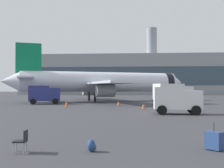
# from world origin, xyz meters

# --- Properties ---
(airplane_at_gate) EXTENTS (34.32, 31.46, 10.50)m
(airplane_at_gate) POSITION_xyz_m (-5.68, 47.45, 3.66)
(airplane_at_gate) COLOR silver
(airplane_at_gate) RESTS_ON ground
(service_truck) EXTENTS (5.23, 3.65, 2.90)m
(service_truck) POSITION_xyz_m (-13.63, 37.72, 1.61)
(service_truck) COLOR navy
(service_truck) RESTS_ON ground
(fuel_truck) EXTENTS (6.46, 4.65, 3.20)m
(fuel_truck) POSITION_xyz_m (6.67, 39.09, 1.77)
(fuel_truck) COLOR white
(fuel_truck) RESTS_ON ground
(cargo_van) EXTENTS (4.44, 2.40, 2.60)m
(cargo_van) POSITION_xyz_m (4.48, 21.98, 1.45)
(cargo_van) COLOR white
(cargo_van) RESTS_ON ground
(safety_cone_near) EXTENTS (0.44, 0.44, 0.68)m
(safety_cone_near) POSITION_xyz_m (-1.67, 34.39, 0.34)
(safety_cone_near) COLOR #F2590C
(safety_cone_near) RESTS_ON ground
(safety_cone_mid) EXTENTS (0.44, 0.44, 0.71)m
(safety_cone_mid) POSITION_xyz_m (-13.53, 42.69, 0.35)
(safety_cone_mid) COLOR #F2590C
(safety_cone_mid) RESTS_ON ground
(safety_cone_far) EXTENTS (0.44, 0.44, 0.63)m
(safety_cone_far) POSITION_xyz_m (1.60, 28.44, 0.31)
(safety_cone_far) COLOR #F2590C
(safety_cone_far) RESTS_ON ground
(safety_cone_outer) EXTENTS (0.44, 0.44, 0.79)m
(safety_cone_outer) POSITION_xyz_m (-8.36, 30.82, 0.39)
(safety_cone_outer) COLOR #F2590C
(safety_cone_outer) RESTS_ON ground
(rolling_suitcase) EXTENTS (0.73, 0.74, 1.10)m
(rolling_suitcase) POSITION_xyz_m (3.46, 6.64, 0.39)
(rolling_suitcase) COLOR navy
(rolling_suitcase) RESTS_ON ground
(traveller_backpack) EXTENTS (0.36, 0.40, 0.48)m
(traveller_backpack) POSITION_xyz_m (-1.37, 6.04, 0.23)
(traveller_backpack) COLOR navy
(traveller_backpack) RESTS_ON ground
(gate_chair) EXTENTS (0.54, 0.54, 0.86)m
(gate_chair) POSITION_xyz_m (-4.01, 5.69, 0.50)
(gate_chair) COLOR black
(gate_chair) RESTS_ON ground
(terminal_building) EXTENTS (86.28, 18.62, 28.57)m
(terminal_building) POSITION_xyz_m (-3.41, 114.09, 8.41)
(terminal_building) COLOR gray
(terminal_building) RESTS_ON ground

